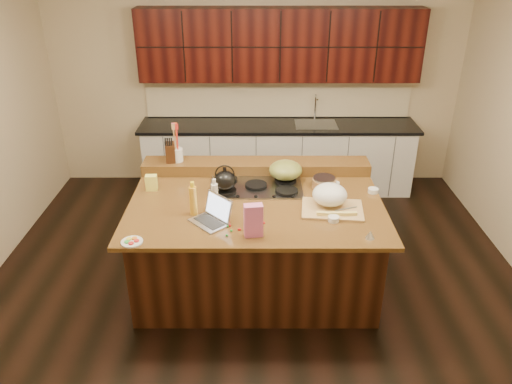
{
  "coord_description": "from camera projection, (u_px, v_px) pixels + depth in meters",
  "views": [
    {
      "loc": [
        0.0,
        -4.17,
        3.14
      ],
      "look_at": [
        0.0,
        0.05,
        1.0
      ],
      "focal_mm": 35.0,
      "sensor_mm": 36.0,
      "label": 1
    }
  ],
  "objects": [
    {
      "name": "room",
      "position": [
        256.0,
        160.0,
        4.53
      ],
      "size": [
        5.52,
        5.02,
        2.72
      ],
      "color": "black",
      "rests_on": "ground"
    },
    {
      "name": "island",
      "position": [
        256.0,
        243.0,
        4.93
      ],
      "size": [
        2.4,
        1.6,
        0.92
      ],
      "color": "black",
      "rests_on": "ground"
    },
    {
      "name": "back_ledge",
      "position": [
        256.0,
        166.0,
        5.32
      ],
      "size": [
        2.4,
        0.3,
        0.12
      ],
      "primitive_type": "cube",
      "color": "black",
      "rests_on": "island"
    },
    {
      "name": "cooktop",
      "position": [
        256.0,
        186.0,
        4.99
      ],
      "size": [
        0.92,
        0.52,
        0.05
      ],
      "color": "gray",
      "rests_on": "island"
    },
    {
      "name": "back_counter",
      "position": [
        278.0,
        120.0,
        6.68
      ],
      "size": [
        3.7,
        0.66,
        2.4
      ],
      "color": "silver",
      "rests_on": "ground"
    },
    {
      "name": "kettle",
      "position": [
        225.0,
        181.0,
        4.81
      ],
      "size": [
        0.22,
        0.22,
        0.19
      ],
      "primitive_type": "ellipsoid",
      "rotation": [
        0.0,
        0.0,
        0.02
      ],
      "color": "black",
      "rests_on": "cooktop"
    },
    {
      "name": "green_bowl",
      "position": [
        286.0,
        170.0,
        5.05
      ],
      "size": [
        0.41,
        0.41,
        0.19
      ],
      "primitive_type": "ellipsoid",
      "rotation": [
        0.0,
        0.0,
        0.26
      ],
      "color": "olive",
      "rests_on": "cooktop"
    },
    {
      "name": "laptop",
      "position": [
        213.0,
        215.0,
        4.37
      ],
      "size": [
        0.41,
        0.42,
        0.23
      ],
      "rotation": [
        0.0,
        0.0,
        -0.82
      ],
      "color": "#B7B7BC",
      "rests_on": "island"
    },
    {
      "name": "oil_bottle",
      "position": [
        193.0,
        201.0,
        4.46
      ],
      "size": [
        0.07,
        0.07,
        0.27
      ],
      "primitive_type": "cylinder",
      "rotation": [
        0.0,
        0.0,
        -0.01
      ],
      "color": "gold",
      "rests_on": "island"
    },
    {
      "name": "vinegar_bottle",
      "position": [
        215.0,
        197.0,
        4.55
      ],
      "size": [
        0.07,
        0.07,
        0.25
      ],
      "primitive_type": "cylinder",
      "rotation": [
        0.0,
        0.0,
        -0.17
      ],
      "color": "silver",
      "rests_on": "island"
    },
    {
      "name": "wooden_tray",
      "position": [
        330.0,
        198.0,
        4.58
      ],
      "size": [
        0.59,
        0.47,
        0.22
      ],
      "rotation": [
        0.0,
        0.0,
        -0.1
      ],
      "color": "tan",
      "rests_on": "island"
    },
    {
      "name": "ramekin_a",
      "position": [
        334.0,
        219.0,
        4.39
      ],
      "size": [
        0.12,
        0.12,
        0.04
      ],
      "primitive_type": "cylinder",
      "rotation": [
        0.0,
        0.0,
        0.2
      ],
      "color": "white",
      "rests_on": "island"
    },
    {
      "name": "ramekin_b",
      "position": [
        373.0,
        191.0,
        4.89
      ],
      "size": [
        0.13,
        0.13,
        0.04
      ],
      "primitive_type": "cylinder",
      "rotation": [
        0.0,
        0.0,
        0.42
      ],
      "color": "white",
      "rests_on": "island"
    },
    {
      "name": "ramekin_c",
      "position": [
        335.0,
        185.0,
        5.01
      ],
      "size": [
        0.13,
        0.13,
        0.04
      ],
      "primitive_type": "cylinder",
      "rotation": [
        0.0,
        0.0,
        -0.37
      ],
      "color": "white",
      "rests_on": "island"
    },
    {
      "name": "strainer_bowl",
      "position": [
        324.0,
        183.0,
        4.98
      ],
      "size": [
        0.25,
        0.25,
        0.09
      ],
      "primitive_type": "cylinder",
      "rotation": [
        0.0,
        0.0,
        -0.03
      ],
      "color": "#996B3F",
      "rests_on": "island"
    },
    {
      "name": "kitchen_timer",
      "position": [
        370.0,
        234.0,
        4.14
      ],
      "size": [
        0.09,
        0.09,
        0.07
      ],
      "primitive_type": "cone",
      "rotation": [
        0.0,
        0.0,
        0.19
      ],
      "color": "silver",
      "rests_on": "island"
    },
    {
      "name": "pink_bag",
      "position": [
        253.0,
        220.0,
        4.13
      ],
      "size": [
        0.17,
        0.1,
        0.29
      ],
      "primitive_type": "cube",
      "rotation": [
        0.0,
        0.0,
        0.15
      ],
      "color": "pink",
      "rests_on": "island"
    },
    {
      "name": "candy_plate",
      "position": [
        132.0,
        242.0,
        4.09
      ],
      "size": [
        0.23,
        0.23,
        0.01
      ],
      "primitive_type": "cylinder",
      "rotation": [
        0.0,
        0.0,
        -0.3
      ],
      "color": "white",
      "rests_on": "island"
    },
    {
      "name": "package_box",
      "position": [
        151.0,
        183.0,
        4.92
      ],
      "size": [
        0.11,
        0.08,
        0.16
      ],
      "primitive_type": "cube",
      "rotation": [
        0.0,
        0.0,
        0.05
      ],
      "color": "#F7EF57",
      "rests_on": "island"
    },
    {
      "name": "utensil_crock",
      "position": [
        177.0,
        155.0,
        5.26
      ],
      "size": [
        0.16,
        0.16,
        0.14
      ],
      "primitive_type": "cylinder",
      "rotation": [
        0.0,
        0.0,
        -0.43
      ],
      "color": "white",
      "rests_on": "back_ledge"
    },
    {
      "name": "knife_block",
      "position": [
        170.0,
        152.0,
        5.25
      ],
      "size": [
        0.13,
        0.18,
        0.2
      ],
      "primitive_type": "cube",
      "rotation": [
        0.0,
        0.0,
        0.2
      ],
      "color": "black",
      "rests_on": "back_ledge"
    },
    {
      "name": "gumdrop_0",
      "position": [
        240.0,
        229.0,
        4.26
      ],
      "size": [
        0.02,
        0.02,
        0.02
      ],
      "primitive_type": "ellipsoid",
      "color": "red",
      "rests_on": "island"
    },
    {
      "name": "gumdrop_1",
      "position": [
        227.0,
        235.0,
        4.17
      ],
      "size": [
        0.02,
        0.02,
        0.02
      ],
      "primitive_type": "ellipsoid",
      "color": "#198C26",
      "rests_on": "island"
    },
    {
      "name": "gumdrop_2",
      "position": [
        256.0,
        229.0,
        4.26
      ],
      "size": [
        0.02,
        0.02,
        0.02
      ],
      "primitive_type": "ellipsoid",
      "color": "red",
      "rests_on": "island"
    },
    {
      "name": "gumdrop_3",
      "position": [
        231.0,
        231.0,
        4.24
      ],
      "size": [
        0.02,
        0.02,
        0.02
      ],
      "primitive_type": "ellipsoid",
      "color": "#198C26",
      "rests_on": "island"
    },
    {
      "name": "gumdrop_4",
      "position": [
        230.0,
        226.0,
        4.31
      ],
      "size": [
        0.02,
        0.02,
        0.02
      ],
      "primitive_type": "ellipsoid",
      "color": "red",
      "rests_on": "island"
    },
    {
      "name": "gumdrop_5",
      "position": [
        248.0,
        229.0,
        4.27
      ],
      "size": [
        0.02,
        0.02,
        0.02
      ],
      "primitive_type": "ellipsoid",
      "color": "#198C26",
      "rests_on": "island"
    },
    {
      "name": "gumdrop_6",
      "position": [
        239.0,
        229.0,
        4.26
      ],
      "size": [
        0.02,
        0.02,
        0.02
      ],
      "primitive_type": "ellipsoid",
      "color": "red",
      "rests_on": "island"
    },
    {
      "name": "gumdrop_7",
      "position": [
        227.0,
        226.0,
        4.3
      ],
      "size": [
        0.02,
        0.02,
        0.02
      ],
      "primitive_type": "ellipsoid",
      "color": "#198C26",
      "rests_on": "island"
    },
    {
      "name": "gumdrop_8",
      "position": [
        264.0,
        223.0,
        4.36
      ],
      "size": [
        0.02,
        0.02,
        0.02
      ],
      "primitive_type": "ellipsoid",
      "color": "red",
      "rests_on": "island"
    },
    {
      "name": "gumdrop_9",
      "position": [
        262.0,
        226.0,
        4.31
      ],
      "size": [
        0.02,
        0.02,
        0.02
      ],
      "primitive_type": "ellipsoid",
      "color": "#198C26",
      "rests_on": "island"
    },
    {
      "name": "gumdrop_10",
      "position": [
        229.0,
        223.0,
        4.36
      ],
      "size": [
        0.02,
        0.02,
        0.02
      ],
      "primitive_type": "ellipsoid",
      "color": "red",
      "rests_on": "island"
    }
  ]
}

